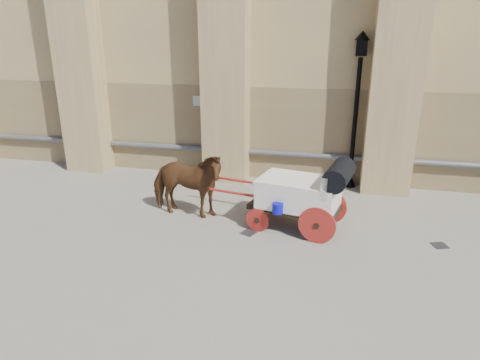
# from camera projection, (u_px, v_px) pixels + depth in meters

# --- Properties ---
(ground) EXTENTS (90.00, 90.00, 0.00)m
(ground) POSITION_uv_depth(u_px,v_px,m) (229.00, 227.00, 10.77)
(ground) COLOR slate
(ground) RESTS_ON ground
(horse) EXTENTS (2.21, 1.14, 1.81)m
(horse) POSITION_uv_depth(u_px,v_px,m) (186.00, 184.00, 11.13)
(horse) COLOR brown
(horse) RESTS_ON ground
(carriage) EXTENTS (4.26, 1.89, 1.81)m
(carriage) POSITION_uv_depth(u_px,v_px,m) (304.00, 192.00, 10.39)
(carriage) COLOR black
(carriage) RESTS_ON ground
(street_lamp) EXTENTS (0.44, 0.44, 4.69)m
(street_lamp) POSITION_uv_depth(u_px,v_px,m) (356.00, 107.00, 12.79)
(street_lamp) COLOR black
(street_lamp) RESTS_ON ground
(drain_grate_near) EXTENTS (0.42, 0.42, 0.01)m
(drain_grate_near) POSITION_uv_depth(u_px,v_px,m) (248.00, 233.00, 10.46)
(drain_grate_near) COLOR black
(drain_grate_near) RESTS_ON ground
(drain_grate_far) EXTENTS (0.41, 0.41, 0.01)m
(drain_grate_far) POSITION_uv_depth(u_px,v_px,m) (440.00, 245.00, 9.85)
(drain_grate_far) COLOR black
(drain_grate_far) RESTS_ON ground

